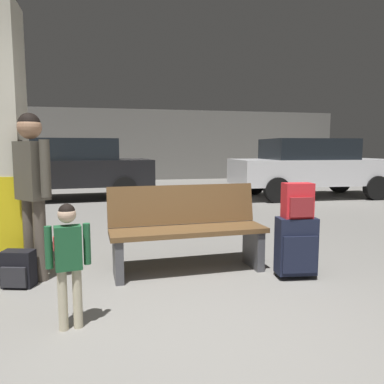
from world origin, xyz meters
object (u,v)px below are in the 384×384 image
suitcase (296,246)px  parked_car_far (69,167)px  backpack_bright (298,201)px  adult (32,178)px  backpack_dark_floor (18,269)px  child (68,253)px  bench (187,229)px  parked_car_side (311,166)px

suitcase → parked_car_far: size_ratio=0.14×
parked_car_far → backpack_bright: bearing=-67.3°
adult → parked_car_far: 5.97m
adult → backpack_dark_floor: adult is taller
child → adult: adult is taller
suitcase → bench: bearing=155.1°
bench → child: child is taller
suitcase → parked_car_far: 7.07m
bench → parked_car_side: 6.72m
adult → parked_car_far: adult is taller
bench → backpack_dark_floor: bearing=-175.8°
backpack_dark_floor → parked_car_far: bearing=91.0°
bench → child: 1.52m
bench → backpack_bright: bearing=-24.9°
bench → suitcase: bench is taller
bench → backpack_dark_floor: (-1.62, -0.12, -0.28)m
adult → parked_car_far: bearing=92.2°
backpack_dark_floor → parked_car_far: 6.20m
backpack_dark_floor → suitcase: bearing=-7.5°
child → adult: bearing=110.2°
suitcase → adult: bearing=167.7°
bench → parked_car_far: size_ratio=0.39×
bench → parked_car_far: parked_car_far is taller
backpack_bright → adult: size_ratio=0.21×
adult → backpack_bright: bearing=-12.3°
backpack_bright → adult: adult is taller
backpack_dark_floor → parked_car_side: 7.96m
child → adult: 1.31m
backpack_dark_floor → parked_car_far: parked_car_far is taller
bench → backpack_bright: backpack_bright is taller
backpack_bright → backpack_dark_floor: bearing=172.5°
bench → parked_car_side: bearing=49.4°
bench → adult: 1.60m
bench → adult: (-1.50, 0.08, 0.55)m
backpack_bright → parked_car_far: size_ratio=0.08×
child → adult: size_ratio=0.56×
parked_car_far → adult: bearing=-87.8°
adult → backpack_dark_floor: (-0.12, -0.20, -0.83)m
suitcase → adult: adult is taller
bench → parked_car_side: (4.36, 5.10, 0.36)m
suitcase → parked_car_side: size_ratio=0.14×
child → parked_car_side: 8.23m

